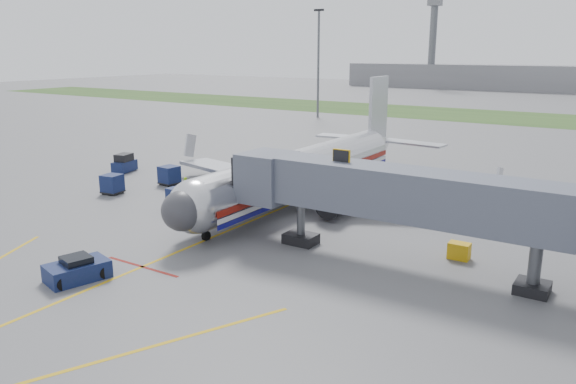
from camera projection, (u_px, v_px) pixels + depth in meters
The scene contains 16 objects.
ground at pixel (187, 248), 37.97m from camera, with size 400.00×400.00×0.00m, color #565659.
grass_strip at pixel (499, 117), 111.26m from camera, with size 300.00×25.00×0.01m, color #2D4C1E.
apron_markings at pixel (97, 286), 31.95m from camera, with size 21.52×50.00×0.01m.
airliner at pixel (304, 170), 49.73m from camera, with size 32.10×35.67×10.25m.
jet_bridge at pixel (397, 195), 34.19m from camera, with size 25.30×4.00×6.90m.
light_mast_left at pixel (318, 61), 108.06m from camera, with size 2.00×0.44×20.40m.
distant_terminal at pixel (526, 78), 180.66m from camera, with size 120.00×14.00×8.00m, color slate.
control_tower at pixel (433, 36), 189.04m from camera, with size 4.00×4.00×30.00m.
pushback_tug at pixel (77, 270), 32.66m from camera, with size 2.93×3.86×1.43m.
baggage_tug at pixel (124, 164), 61.36m from camera, with size 2.10×3.11×1.99m.
baggage_cart_a at pixel (181, 199), 46.50m from camera, with size 1.95×1.95×1.96m.
baggage_cart_b at pixel (112, 184), 52.04m from camera, with size 1.89×1.89×1.80m.
baggage_cart_c at pixel (169, 175), 55.53m from camera, with size 1.86×1.86×1.85m.
belt_loader at pixel (256, 189), 51.74m from camera, with size 2.09×4.33×2.04m.
ground_power_cart at pixel (459, 251), 35.92m from camera, with size 1.34×0.90×1.07m.
ramp_worker at pixel (186, 187), 50.75m from camera, with size 0.68×0.45×1.87m, color #89C517.
Camera 1 is at (25.19, -26.41, 13.08)m, focal length 35.00 mm.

